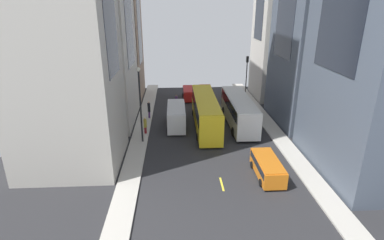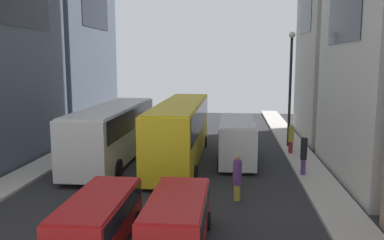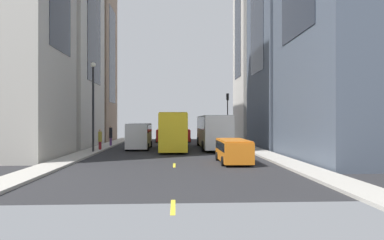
% 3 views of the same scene
% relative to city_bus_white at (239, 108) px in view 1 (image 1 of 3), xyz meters
% --- Properties ---
extents(ground_plane, '(41.00, 41.00, 0.00)m').
position_rel_city_bus_white_xyz_m(ground_plane, '(3.93, 2.65, -2.01)').
color(ground_plane, '#28282B').
extents(sidewalk_west, '(1.82, 44.00, 0.15)m').
position_rel_city_bus_white_xyz_m(sidewalk_west, '(-3.66, 2.65, -1.93)').
color(sidewalk_west, '#B2ADA3').
rests_on(sidewalk_west, ground).
extents(sidewalk_east, '(1.82, 44.00, 0.15)m').
position_rel_city_bus_white_xyz_m(sidewalk_east, '(11.52, 2.65, -1.93)').
color(sidewalk_east, '#B2ADA3').
rests_on(sidewalk_east, ground).
extents(lane_stripe_0, '(0.16, 2.00, 0.01)m').
position_rel_city_bus_white_xyz_m(lane_stripe_0, '(3.93, -18.35, -2.00)').
color(lane_stripe_0, yellow).
rests_on(lane_stripe_0, ground).
extents(lane_stripe_1, '(0.16, 2.00, 0.01)m').
position_rel_city_bus_white_xyz_m(lane_stripe_1, '(3.93, -7.85, -2.00)').
color(lane_stripe_1, yellow).
rests_on(lane_stripe_1, ground).
extents(lane_stripe_2, '(0.16, 2.00, 0.01)m').
position_rel_city_bus_white_xyz_m(lane_stripe_2, '(3.93, 2.65, -2.00)').
color(lane_stripe_2, yellow).
rests_on(lane_stripe_2, ground).
extents(lane_stripe_3, '(0.16, 2.00, 0.01)m').
position_rel_city_bus_white_xyz_m(lane_stripe_3, '(3.93, 13.15, -2.00)').
color(lane_stripe_3, yellow).
rests_on(lane_stripe_3, ground).
extents(building_east_0, '(6.57, 8.15, 23.70)m').
position_rel_city_bus_white_xyz_m(building_east_0, '(15.88, -12.63, 9.84)').
color(building_east_0, '#937760').
rests_on(building_east_0, ground).
extents(city_bus_white, '(2.80, 11.33, 3.35)m').
position_rel_city_bus_white_xyz_m(city_bus_white, '(0.00, 0.00, 0.00)').
color(city_bus_white, silver).
rests_on(city_bus_white, ground).
extents(streetcar_yellow, '(2.70, 12.65, 3.59)m').
position_rel_city_bus_white_xyz_m(streetcar_yellow, '(4.06, 0.52, 0.12)').
color(streetcar_yellow, yellow).
rests_on(streetcar_yellow, ground).
extents(delivery_van_white, '(2.25, 6.08, 2.58)m').
position_rel_city_bus_white_xyz_m(delivery_van_white, '(7.50, 0.42, -0.49)').
color(delivery_van_white, white).
rests_on(delivery_van_white, ground).
extents(car_orange_0, '(2.02, 4.79, 1.59)m').
position_rel_city_bus_white_xyz_m(car_orange_0, '(-0.06, 12.13, -1.07)').
color(car_orange_0, orange).
rests_on(car_orange_0, ground).
extents(car_red_1, '(1.98, 4.73, 1.67)m').
position_rel_city_bus_white_xyz_m(car_red_1, '(2.83, -11.02, -1.02)').
color(car_red_1, red).
rests_on(car_red_1, ground).
extents(car_red_2, '(2.04, 4.52, 1.68)m').
position_rel_city_bus_white_xyz_m(car_red_2, '(5.41, -10.80, -1.01)').
color(car_red_2, red).
rests_on(car_red_2, ground).
extents(pedestrian_walking_far, '(0.35, 0.35, 1.93)m').
position_rel_city_bus_white_xyz_m(pedestrian_walking_far, '(10.97, 2.55, -0.84)').
color(pedestrian_walking_far, maroon).
rests_on(pedestrian_walking_far, ground).
extents(pedestrian_waiting_curb, '(0.38, 0.38, 2.01)m').
position_rel_city_bus_white_xyz_m(pedestrian_waiting_curb, '(7.43, -6.30, -0.96)').
color(pedestrian_waiting_curb, gold).
rests_on(pedestrian_waiting_curb, ground).
extents(pedestrian_crossing_near, '(0.34, 0.34, 2.16)m').
position_rel_city_bus_white_xyz_m(pedestrian_crossing_near, '(10.91, -2.43, -0.71)').
color(pedestrian_crossing_near, '#593372').
rests_on(pedestrian_crossing_near, ground).
extents(traffic_light_near_corner, '(0.32, 0.44, 6.37)m').
position_rel_city_bus_white_xyz_m(traffic_light_near_corner, '(-3.14, -10.46, 2.53)').
color(traffic_light_near_corner, black).
rests_on(traffic_light_near_corner, ground).
extents(streetlamp_near, '(0.44, 0.44, 7.86)m').
position_rel_city_bus_white_xyz_m(streetlamp_near, '(11.11, 4.69, 2.89)').
color(streetlamp_near, black).
rests_on(streetlamp_near, ground).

